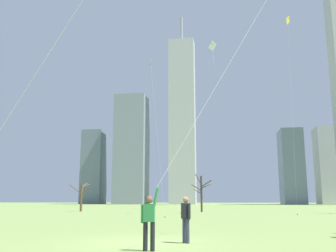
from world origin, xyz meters
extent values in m
plane|color=#7A934C|center=(0.00, 0.00, 0.00)|extent=(400.00, 400.00, 0.00)
cylinder|color=silver|center=(-1.07, -4.23, 7.26)|extent=(9.48, 4.03, 10.84)
cylinder|color=black|center=(0.51, -2.37, 0.42)|extent=(0.14, 0.14, 0.85)
cylinder|color=black|center=(0.73, -2.36, 0.42)|extent=(0.14, 0.14, 0.85)
cube|color=#338C4C|center=(0.62, -2.37, 1.12)|extent=(0.35, 0.21, 0.54)
sphere|color=brown|center=(0.62, -2.37, 1.51)|extent=(0.22, 0.22, 0.22)
cylinder|color=#338C4C|center=(0.41, -2.37, 1.09)|extent=(0.09, 0.09, 0.55)
cylinder|color=#338C4C|center=(0.83, -2.36, 1.59)|extent=(0.20, 0.10, 0.56)
cylinder|color=#33384C|center=(1.45, 0.02, 0.42)|extent=(0.14, 0.14, 0.85)
cylinder|color=#33384C|center=(1.58, -0.16, 0.42)|extent=(0.14, 0.14, 0.85)
cube|color=black|center=(1.52, -0.07, 1.12)|extent=(0.36, 0.39, 0.54)
sphere|color=#9E7051|center=(1.52, -0.07, 1.51)|extent=(0.22, 0.22, 0.22)
cylinder|color=black|center=(1.39, 0.10, 1.09)|extent=(0.09, 0.09, 0.55)
cylinder|color=black|center=(1.64, -0.24, 1.09)|extent=(0.09, 0.09, 0.55)
cube|color=yellow|center=(11.67, 32.98, 24.12)|extent=(0.61, 1.18, 1.28)
cylinder|color=black|center=(11.67, 32.98, 24.12)|extent=(0.26, 0.08, 0.83)
cylinder|color=silver|center=(10.96, 30.03, 12.08)|extent=(1.42, 5.92, 24.08)
cylinder|color=#3F3833|center=(10.26, 27.08, 0.04)|extent=(0.10, 0.10, 0.08)
cube|color=orange|center=(-4.07, 21.90, 15.08)|extent=(0.32, 0.97, 0.96)
cylinder|color=black|center=(-4.07, 21.90, 15.08)|extent=(0.25, 0.20, 0.60)
cylinder|color=silver|center=(-3.13, 20.67, 7.56)|extent=(1.88, 2.48, 15.04)
cylinder|color=#3F3833|center=(-2.20, 19.44, 0.04)|extent=(0.10, 0.10, 0.08)
cube|color=white|center=(2.08, 27.69, 18.99)|extent=(0.97, 0.71, 1.14)
cylinder|color=black|center=(2.08, 27.69, 18.99)|extent=(0.11, 0.27, 0.73)
cylinder|color=white|center=(2.14, 27.84, 17.75)|extent=(0.02, 0.02, 1.62)
cylinder|color=silver|center=(0.10, 28.40, 9.52)|extent=(3.98, 1.44, 18.95)
cylinder|color=#3F3833|center=(-1.89, 29.12, 0.04)|extent=(0.10, 0.10, 0.08)
cylinder|color=brown|center=(-15.90, 35.43, 1.79)|extent=(0.32, 0.32, 3.58)
cylinder|color=brown|center=(-15.54, 36.01, 3.42)|extent=(0.83, 1.22, 0.51)
cylinder|color=brown|center=(-15.71, 35.84, 3.43)|extent=(0.55, 0.96, 0.79)
cylinder|color=brown|center=(-15.62, 34.77, 3.34)|extent=(0.68, 1.40, 0.53)
cylinder|color=brown|center=(-16.51, 34.79, 2.88)|extent=(1.32, 1.40, 1.30)
cylinder|color=brown|center=(-15.22, 35.27, 2.67)|extent=(1.43, 0.44, 0.95)
cylinder|color=#423326|center=(0.09, 35.49, 2.27)|extent=(0.25, 0.25, 4.54)
cylinder|color=#423326|center=(-0.51, 35.22, 3.03)|extent=(1.29, 0.66, 0.87)
cylinder|color=#423326|center=(0.76, 35.31, 3.57)|extent=(1.43, 0.48, 0.90)
cylinder|color=#423326|center=(0.68, 35.97, 3.26)|extent=(1.26, 1.07, 0.64)
cylinder|color=#423326|center=(-0.41, 35.77, 2.57)|extent=(1.08, 0.66, 0.64)
cylinder|color=#423326|center=(-0.24, 34.93, 4.09)|extent=(0.79, 1.23, 1.30)
cube|color=slate|center=(-45.59, 125.34, 13.76)|extent=(7.76, 8.99, 27.53)
cube|color=#B2B2B7|center=(-10.89, 117.67, 29.51)|extent=(9.08, 6.54, 59.02)
cylinder|color=#99999E|center=(-10.89, 117.67, 63.95)|extent=(0.80, 0.80, 9.85)
cube|color=slate|center=(25.60, 117.69, 12.35)|extent=(7.05, 11.15, 24.69)
cube|color=#B2B2B7|center=(40.01, 130.70, 13.79)|extent=(6.54, 9.39, 27.59)
cube|color=gray|center=(-29.57, 119.57, 19.43)|extent=(10.98, 11.65, 38.86)
camera|label=1|loc=(2.87, -14.02, 1.50)|focal=40.71mm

